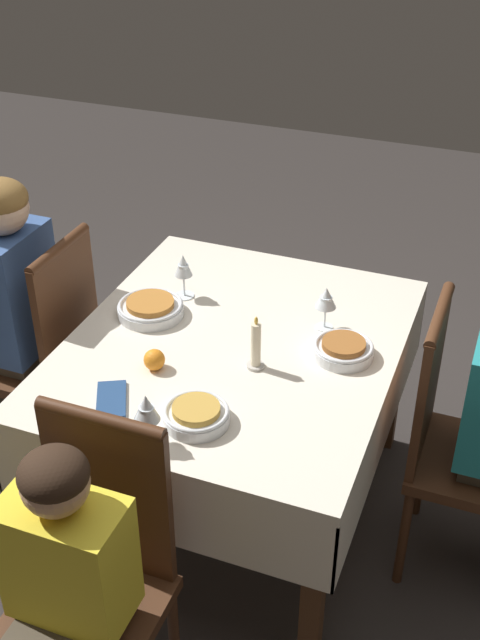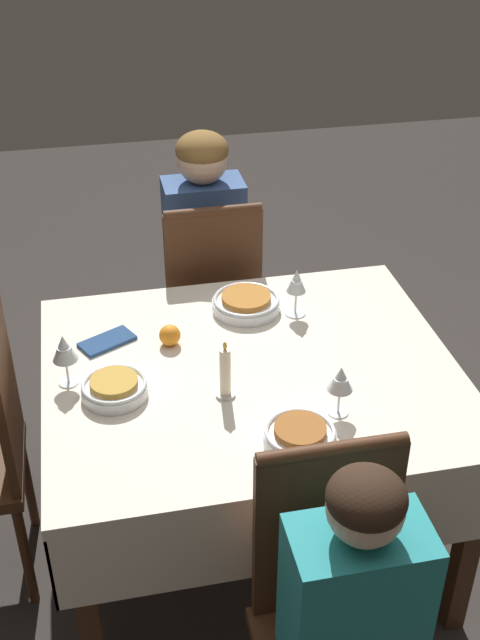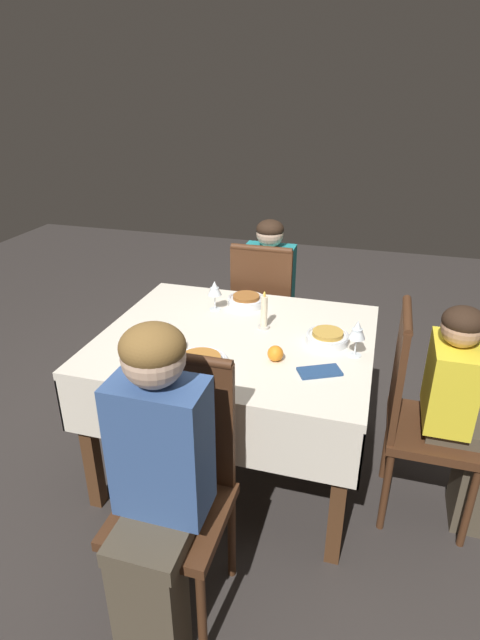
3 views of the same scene
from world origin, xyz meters
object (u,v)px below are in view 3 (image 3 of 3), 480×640
Objects in this scene: dining_table at (237,354)px; chair_north at (264,313)px; chair_south at (178,480)px; bowl_south at (201,363)px; wine_glass_south at (170,332)px; wine_glass_north at (215,289)px; bowl_east at (327,337)px; bowl_north at (246,300)px; person_adult_denim at (157,479)px; candle_centerpiece at (264,314)px; chair_east at (418,411)px; napkin_red_folded at (320,372)px; person_child_yellow at (462,411)px; orange_fruit at (275,353)px; wine_glass_east at (357,331)px; person_child_teal at (270,294)px.

chair_north reaches higher than dining_table.
chair_south is 1.47m from chair_north.
bowl_south is 1.37× the size of wine_glass_south.
bowl_east is at bearing -18.77° from wine_glass_north.
bowl_north is at bearing 89.85° from bowl_south.
candle_centerpiece is (0.10, 1.00, 0.14)m from person_adult_denim.
chair_east is 0.95m from bowl_south.
napkin_red_folded is (-0.41, -0.16, 0.22)m from chair_east.
person_child_yellow is 0.81m from orange_fruit.
chair_east is 5.95× the size of wine_glass_east.
wine_glass_south is 0.49m from candle_centerpiece.
chair_south reaches higher than napkin_red_folded.
wine_glass_south is 0.45m from orange_fruit.
chair_north is at bearing 89.43° from bowl_south.
person_adult_denim reaches higher than chair_east.
bowl_east is 1.00× the size of napkin_red_folded.
candle_centerpiece is at bearing 51.05° from wine_glass_south.
wine_glass_east is (-0.46, 0.03, 0.30)m from person_child_yellow.
wine_glass_east is at bearing 126.94° from chair_north.
person_child_yellow reaches higher than orange_fruit.
person_child_teal reaches higher than wine_glass_north.
wine_glass_south is (-0.21, 0.46, 0.33)m from chair_south.
candle_centerpiece reaches higher than wine_glass_east.
chair_north and chair_east have the same top height.
bowl_south is 0.66m from wine_glass_east.
person_child_teal is at bearing 100.45° from candle_centerpiece.
bowl_north is (-0.88, 0.42, 0.24)m from chair_east.
bowl_south is at bearing -151.42° from orange_fruit.
wine_glass_south is 0.70m from bowl_east.
person_adult_denim reaches higher than person_child_teal.
person_child_teal is 5.68× the size of bowl_east.
chair_east reaches higher than bowl_east.
napkin_red_folded is (0.46, -1.12, 0.16)m from person_child_teal.
bowl_south is (-0.05, -0.33, 0.12)m from dining_table.
bowl_east is at bearing 74.94° from chair_east.
wine_glass_east is (0.73, -0.29, 0.01)m from wine_glass_north.
wine_glass_south is at bearing 99.66° from person_child_yellow.
wine_glass_east is (0.59, 0.29, 0.09)m from bowl_south.
person_child_yellow is 0.55m from wine_glass_east.
bowl_north is (-0.05, 0.35, 0.12)m from dining_table.
person_adult_denim reaches higher than chair_south.
wine_glass_east is at bearing 25.89° from bowl_south.
chair_north is at bearing 90.00° from person_child_teal.
bowl_south is (-1.05, -0.26, 0.21)m from person_child_yellow.
wine_glass_south is (-0.16, -1.00, 0.33)m from chair_north.
napkin_red_folded is (0.46, -0.96, 0.22)m from chair_north.
person_child_yellow is (0.99, -0.07, -0.08)m from dining_table.
chair_south and chair_east have the same top height.
orange_fruit is (0.41, -0.43, -0.08)m from wine_glass_north.
chair_north is 0.60m from wine_glass_north.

